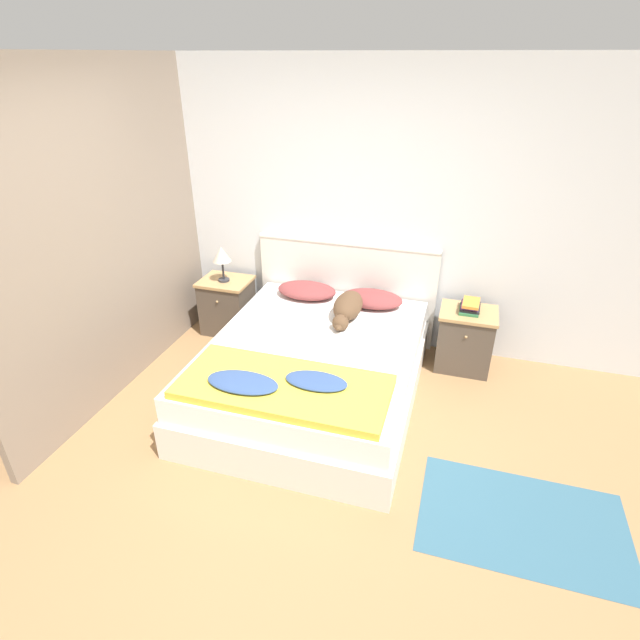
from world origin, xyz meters
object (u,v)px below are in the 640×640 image
at_px(book_stack, 470,306).
at_px(table_lamp, 222,256).
at_px(bed, 313,370).
at_px(pillow_left, 307,290).
at_px(dog, 347,307).
at_px(pillow_right, 372,299).
at_px(nightstand_left, 227,305).
at_px(nightstand_right, 465,339).

distance_m(book_stack, table_lamp, 2.34).
relative_size(bed, book_stack, 8.58).
height_order(pillow_left, table_lamp, table_lamp).
bearing_deg(dog, pillow_right, 62.95).
bearing_deg(nightstand_left, dog, -13.53).
distance_m(nightstand_right, dog, 1.10).
xyz_separation_m(book_stack, table_lamp, (-2.33, -0.03, 0.22)).
xyz_separation_m(pillow_right, dog, (-0.15, -0.30, 0.03)).
relative_size(nightstand_left, pillow_left, 1.01).
bearing_deg(table_lamp, pillow_left, 0.05).
xyz_separation_m(pillow_right, table_lamp, (-1.47, -0.00, 0.25)).
xyz_separation_m(nightstand_left, pillow_left, (0.85, -0.02, 0.29)).
height_order(nightstand_left, pillow_right, pillow_right).
bearing_deg(nightstand_right, bed, -144.89).
bearing_deg(bed, pillow_left, 111.18).
distance_m(nightstand_left, table_lamp, 0.54).
bearing_deg(bed, table_lamp, 145.54).
bearing_deg(nightstand_right, dog, -162.48).
height_order(bed, nightstand_right, nightstand_right).
height_order(pillow_right, book_stack, book_stack).
relative_size(nightstand_left, table_lamp, 1.60).
height_order(nightstand_left, nightstand_right, same).
height_order(nightstand_right, book_stack, book_stack).
distance_m(nightstand_right, table_lamp, 2.39).
relative_size(pillow_left, table_lamp, 1.59).
relative_size(nightstand_right, pillow_left, 1.01).
bearing_deg(book_stack, nightstand_left, -179.75).
relative_size(bed, dog, 3.19).
distance_m(nightstand_left, pillow_right, 1.50).
bearing_deg(bed, nightstand_left, 144.89).
bearing_deg(bed, dog, 72.57).
height_order(pillow_left, pillow_right, same).
distance_m(pillow_right, book_stack, 0.85).
xyz_separation_m(nightstand_right, book_stack, (-0.00, 0.01, 0.32)).
distance_m(pillow_right, dog, 0.34).
relative_size(bed, table_lamp, 5.86).
distance_m(bed, dog, 0.63).
relative_size(dog, book_stack, 2.69).
bearing_deg(table_lamp, book_stack, 0.73).
bearing_deg(nightstand_right, book_stack, 92.08).
bearing_deg(pillow_left, table_lamp, -179.95).
distance_m(dog, book_stack, 1.06).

